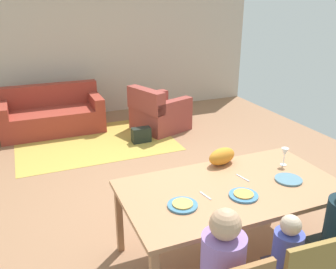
# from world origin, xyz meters

# --- Properties ---
(ground_plane) EXTENTS (7.07, 6.09, 0.02)m
(ground_plane) POSITION_xyz_m (0.00, 0.44, -0.01)
(ground_plane) COLOR #926648
(back_wall) EXTENTS (7.07, 0.10, 2.70)m
(back_wall) POSITION_xyz_m (0.00, 3.54, 1.35)
(back_wall) COLOR #C1B09C
(back_wall) RESTS_ON ground_plane
(dining_table) EXTENTS (1.98, 1.09, 0.76)m
(dining_table) POSITION_xyz_m (0.21, -1.50, 0.70)
(dining_table) COLOR #B17850
(dining_table) RESTS_ON ground_plane
(plate_near_man) EXTENTS (0.25, 0.25, 0.02)m
(plate_near_man) POSITION_xyz_m (-0.34, -1.62, 0.77)
(plate_near_man) COLOR teal
(plate_near_man) RESTS_ON dining_table
(pizza_near_man) EXTENTS (0.17, 0.17, 0.01)m
(pizza_near_man) POSITION_xyz_m (-0.34, -1.62, 0.78)
(pizza_near_man) COLOR gold
(pizza_near_man) RESTS_ON plate_near_man
(plate_near_child) EXTENTS (0.25, 0.25, 0.02)m
(plate_near_child) POSITION_xyz_m (0.21, -1.68, 0.77)
(plate_near_child) COLOR teal
(plate_near_child) RESTS_ON dining_table
(pizza_near_child) EXTENTS (0.17, 0.17, 0.01)m
(pizza_near_child) POSITION_xyz_m (0.21, -1.68, 0.78)
(pizza_near_child) COLOR gold
(pizza_near_child) RESTS_ON plate_near_child
(plate_near_woman) EXTENTS (0.25, 0.25, 0.02)m
(plate_near_woman) POSITION_xyz_m (0.75, -1.60, 0.77)
(plate_near_woman) COLOR slate
(plate_near_woman) RESTS_ON dining_table
(wine_glass) EXTENTS (0.07, 0.07, 0.19)m
(wine_glass) POSITION_xyz_m (0.92, -1.32, 0.89)
(wine_glass) COLOR silver
(wine_glass) RESTS_ON dining_table
(fork) EXTENTS (0.04, 0.15, 0.01)m
(fork) POSITION_xyz_m (-0.09, -1.55, 0.76)
(fork) COLOR silver
(fork) RESTS_ON dining_table
(knife) EXTENTS (0.04, 0.17, 0.01)m
(knife) POSITION_xyz_m (0.39, -1.40, 0.76)
(knife) COLOR silver
(knife) RESTS_ON dining_table
(person_child) EXTENTS (0.22, 0.29, 0.92)m
(person_child) POSITION_xyz_m (0.21, -2.23, 0.43)
(person_child) COLOR #3F3E50
(person_child) RESTS_ON ground_plane
(cat) EXTENTS (0.35, 0.23, 0.17)m
(cat) POSITION_xyz_m (0.36, -1.06, 0.84)
(cat) COLOR orange
(cat) RESTS_ON dining_table
(area_rug) EXTENTS (2.60, 1.80, 0.01)m
(area_rug) POSITION_xyz_m (-0.37, 1.86, 0.00)
(area_rug) COLOR #B9983F
(area_rug) RESTS_ON ground_plane
(couch) EXTENTS (1.79, 0.86, 0.82)m
(couch) POSITION_xyz_m (-0.97, 2.72, 0.30)
(couch) COLOR maroon
(couch) RESTS_ON ground_plane
(armchair) EXTENTS (1.09, 1.09, 0.82)m
(armchair) POSITION_xyz_m (0.86, 2.04, 0.32)
(armchair) COLOR #953E36
(armchair) RESTS_ON ground_plane
(handbag) EXTENTS (0.32, 0.16, 0.26)m
(handbag) POSITION_xyz_m (0.36, 1.56, 0.13)
(handbag) COLOR black
(handbag) RESTS_ON ground_plane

